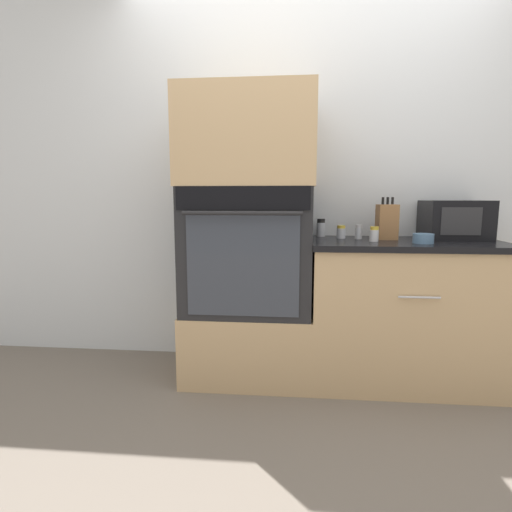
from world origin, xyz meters
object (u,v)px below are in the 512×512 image
(bowl, at_px, (423,238))
(condiment_jar_mid, at_px, (341,232))
(wall_oven, at_px, (249,249))
(condiment_jar_back, at_px, (321,228))
(condiment_jar_far, at_px, (359,232))
(microwave, at_px, (455,220))
(condiment_jar_near, at_px, (374,234))
(knife_block, at_px, (387,222))

(bowl, xyz_separation_m, condiment_jar_mid, (-0.43, 0.24, 0.01))
(wall_oven, distance_m, condiment_jar_back, 0.53)
(condiment_jar_back, bearing_deg, condiment_jar_mid, -42.85)
(bowl, height_order, condiment_jar_far, condiment_jar_far)
(bowl, bearing_deg, condiment_jar_mid, 150.59)
(microwave, distance_m, condiment_jar_mid, 0.70)
(microwave, bearing_deg, bowl, -135.37)
(condiment_jar_near, bearing_deg, condiment_jar_back, 135.81)
(microwave, xyz_separation_m, bowl, (-0.26, -0.26, -0.09))
(condiment_jar_mid, height_order, condiment_jar_back, condiment_jar_back)
(condiment_jar_back, bearing_deg, condiment_jar_near, -44.19)
(condiment_jar_near, distance_m, condiment_jar_mid, 0.24)
(microwave, relative_size, condiment_jar_back, 3.12)
(condiment_jar_near, distance_m, condiment_jar_back, 0.41)
(microwave, distance_m, knife_block, 0.42)
(knife_block, bearing_deg, condiment_jar_back, 161.28)
(condiment_jar_near, height_order, condiment_jar_mid, condiment_jar_near)
(wall_oven, xyz_separation_m, condiment_jar_mid, (0.58, 0.12, 0.10))
(wall_oven, bearing_deg, microwave, 6.14)
(knife_block, bearing_deg, condiment_jar_near, -124.45)
(bowl, height_order, condiment_jar_back, condiment_jar_back)
(knife_block, distance_m, condiment_jar_mid, 0.29)
(microwave, distance_m, condiment_jar_back, 0.82)
(wall_oven, relative_size, bowl, 6.65)
(condiment_jar_far, bearing_deg, wall_oven, -172.30)
(wall_oven, xyz_separation_m, microwave, (1.28, 0.14, 0.18))
(bowl, relative_size, condiment_jar_back, 0.97)
(wall_oven, distance_m, bowl, 1.02)
(microwave, bearing_deg, wall_oven, -173.86)
(bowl, bearing_deg, condiment_jar_back, 147.27)
(wall_oven, distance_m, condiment_jar_far, 0.70)
(condiment_jar_near, relative_size, condiment_jar_mid, 1.07)
(microwave, relative_size, bowl, 3.20)
(wall_oven, distance_m, condiment_jar_near, 0.76)
(condiment_jar_near, bearing_deg, condiment_jar_far, 114.71)
(bowl, distance_m, condiment_jar_near, 0.27)
(condiment_jar_far, bearing_deg, condiment_jar_near, -65.29)
(microwave, relative_size, condiment_jar_mid, 4.48)
(knife_block, relative_size, condiment_jar_mid, 3.16)
(wall_oven, height_order, condiment_jar_far, wall_oven)
(condiment_jar_near, xyz_separation_m, condiment_jar_mid, (-0.17, 0.17, -0.00))
(condiment_jar_back, bearing_deg, wall_oven, -153.42)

